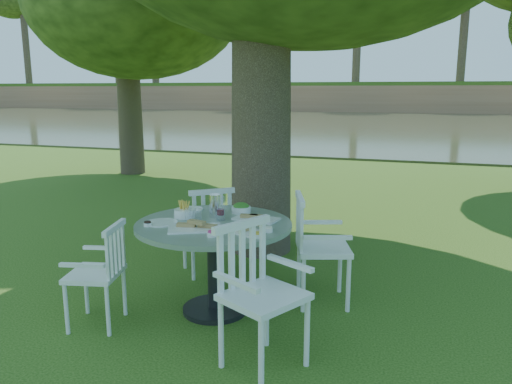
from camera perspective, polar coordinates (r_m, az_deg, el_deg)
ground at (r=5.20m, az=-0.71°, el=-9.65°), size 140.00×140.00×0.00m
table at (r=4.24m, az=-4.82°, el=-5.67°), size 1.31×1.31×0.79m
chair_ne at (r=4.46m, az=6.46°, el=-5.53°), size 0.60×0.62×0.98m
chair_nw at (r=5.11m, az=-5.34°, el=-3.67°), size 0.64×0.63×0.92m
chair_sw at (r=4.21m, az=-16.94°, el=-8.19°), size 0.49×0.51×0.84m
chair_se at (r=3.47m, az=-0.23°, el=-10.33°), size 0.65×0.67×1.00m
tableware at (r=4.27m, az=-5.16°, el=-2.71°), size 1.09×0.92×0.21m
river at (r=27.68m, az=15.22°, el=7.32°), size 100.00×28.00×0.12m
far_bank at (r=46.02m, az=17.53°, el=17.80°), size 100.00×18.00×15.20m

